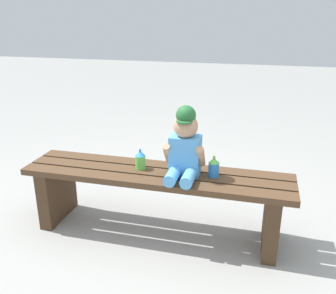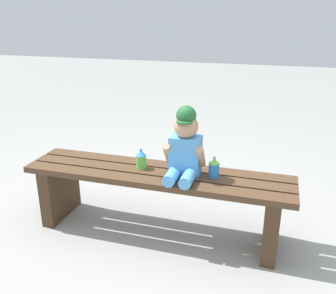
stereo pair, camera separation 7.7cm
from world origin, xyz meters
name	(u,v)px [view 1 (the left image)]	position (x,y,z in m)	size (l,w,h in m)	color
ground_plane	(157,231)	(0.00, 0.00, 0.00)	(16.00, 16.00, 0.00)	#999993
park_bench	(156,191)	(0.00, 0.00, 0.28)	(1.58, 0.34, 0.40)	#513823
child_figure	(185,146)	(0.17, 0.00, 0.58)	(0.23, 0.27, 0.40)	#59A5E5
sippy_cup_left	(140,160)	(-0.10, 0.02, 0.46)	(0.06, 0.06, 0.12)	#66CC4C
sippy_cup_right	(214,167)	(0.33, 0.02, 0.46)	(0.06, 0.06, 0.12)	#338CE5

